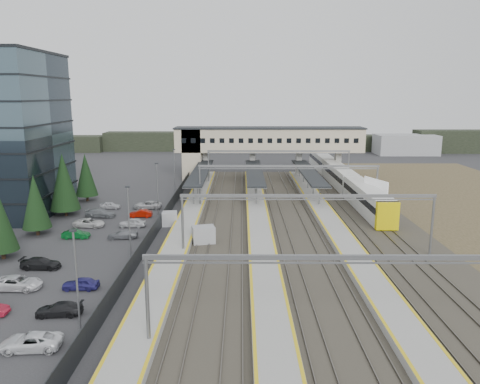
{
  "coord_description": "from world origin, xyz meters",
  "views": [
    {
      "loc": [
        4.64,
        -58.57,
        17.96
      ],
      "look_at": [
        4.39,
        8.48,
        4.0
      ],
      "focal_mm": 35.0,
      "sensor_mm": 36.0,
      "label": 1
    }
  ],
  "objects_px": {
    "relay_cabin_near": "(203,235)",
    "billboard": "(376,190)",
    "relay_cabin_far": "(170,219)",
    "train": "(340,176)",
    "footbridge": "(256,142)"
  },
  "relations": [
    {
      "from": "billboard",
      "to": "relay_cabin_near",
      "type": "bearing_deg",
      "value": -147.27
    },
    {
      "from": "relay_cabin_near",
      "to": "relay_cabin_far",
      "type": "distance_m",
      "value": 9.98
    },
    {
      "from": "billboard",
      "to": "relay_cabin_far",
      "type": "bearing_deg",
      "value": -165.47
    },
    {
      "from": "relay_cabin_far",
      "to": "train",
      "type": "xyz_separation_m",
      "value": [
        29.47,
        27.87,
        1.18
      ]
    },
    {
      "from": "billboard",
      "to": "train",
      "type": "bearing_deg",
      "value": 94.22
    },
    {
      "from": "relay_cabin_far",
      "to": "relay_cabin_near",
      "type": "bearing_deg",
      "value": -57.05
    },
    {
      "from": "relay_cabin_far",
      "to": "train",
      "type": "distance_m",
      "value": 40.57
    },
    {
      "from": "footbridge",
      "to": "billboard",
      "type": "bearing_deg",
      "value": -58.81
    },
    {
      "from": "footbridge",
      "to": "train",
      "type": "xyz_separation_m",
      "value": [
        16.3,
        -9.49,
        -5.77
      ]
    },
    {
      "from": "relay_cabin_near",
      "to": "billboard",
      "type": "relative_size",
      "value": 0.53
    },
    {
      "from": "footbridge",
      "to": "billboard",
      "type": "xyz_separation_m",
      "value": [
        17.76,
        -29.34,
        -4.44
      ]
    },
    {
      "from": "relay_cabin_near",
      "to": "train",
      "type": "bearing_deg",
      "value": 56.44
    },
    {
      "from": "relay_cabin_near",
      "to": "relay_cabin_far",
      "type": "xyz_separation_m",
      "value": [
        -5.43,
        8.38,
        -0.14
      ]
    },
    {
      "from": "relay_cabin_near",
      "to": "relay_cabin_far",
      "type": "relative_size",
      "value": 1.3
    },
    {
      "from": "relay_cabin_far",
      "to": "footbridge",
      "type": "relative_size",
      "value": 0.06
    }
  ]
}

